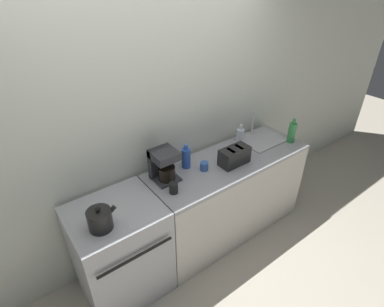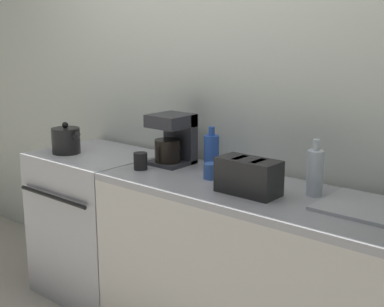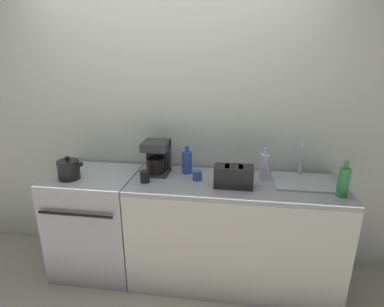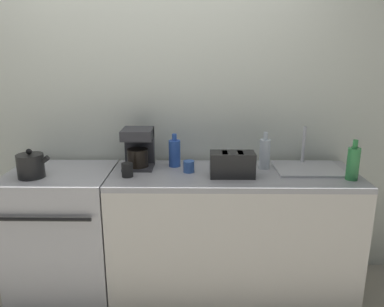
% 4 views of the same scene
% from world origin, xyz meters
% --- Properties ---
extents(ground_plane, '(12.00, 12.00, 0.00)m').
position_xyz_m(ground_plane, '(0.00, 0.00, 0.00)').
color(ground_plane, beige).
extents(wall_back, '(8.00, 0.05, 2.60)m').
position_xyz_m(wall_back, '(0.00, 0.67, 1.30)').
color(wall_back, silver).
rests_on(wall_back, ground_plane).
extents(stove, '(0.71, 0.65, 0.91)m').
position_xyz_m(stove, '(-0.61, 0.30, 0.47)').
color(stove, '#B7B7BC').
rests_on(stove, ground_plane).
extents(counter_block, '(1.69, 0.60, 0.91)m').
position_xyz_m(counter_block, '(0.60, 0.30, 0.46)').
color(counter_block, silver).
rests_on(counter_block, ground_plane).
extents(kettle, '(0.22, 0.17, 0.19)m').
position_xyz_m(kettle, '(-0.75, 0.19, 0.99)').
color(kettle, black).
rests_on(kettle, stove).
extents(toaster, '(0.29, 0.15, 0.17)m').
position_xyz_m(toaster, '(0.58, 0.23, 1.00)').
color(toaster, black).
rests_on(toaster, counter_block).
extents(coffee_maker, '(0.21, 0.22, 0.28)m').
position_xyz_m(coffee_maker, '(-0.07, 0.43, 1.06)').
color(coffee_maker, '#333338').
rests_on(coffee_maker, counter_block).
extents(sink_tray, '(0.46, 0.37, 0.28)m').
position_xyz_m(sink_tray, '(1.13, 0.39, 0.93)').
color(sink_tray, '#B7B7BC').
rests_on(sink_tray, counter_block).
extents(bottle_blue, '(0.08, 0.08, 0.24)m').
position_xyz_m(bottle_blue, '(0.19, 0.45, 1.01)').
color(bottle_blue, '#2D56B7').
rests_on(bottle_blue, counter_block).
extents(bottle_green, '(0.08, 0.08, 0.26)m').
position_xyz_m(bottle_green, '(1.35, 0.17, 1.03)').
color(bottle_green, '#338C47').
rests_on(bottle_green, counter_block).
extents(bottle_clear, '(0.08, 0.08, 0.26)m').
position_xyz_m(bottle_clear, '(0.83, 0.41, 1.02)').
color(bottle_clear, silver).
rests_on(bottle_clear, counter_block).
extents(cup_blue, '(0.08, 0.08, 0.08)m').
position_xyz_m(cup_blue, '(0.29, 0.32, 0.95)').
color(cup_blue, '#3860B2').
rests_on(cup_blue, counter_block).
extents(cup_black, '(0.07, 0.07, 0.09)m').
position_xyz_m(cup_black, '(-0.11, 0.21, 0.96)').
color(cup_black, black).
rests_on(cup_black, counter_block).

